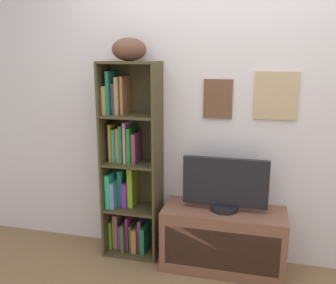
# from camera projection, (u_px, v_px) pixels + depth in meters

# --- Properties ---
(back_wall) EXTENTS (4.80, 0.08, 2.43)m
(back_wall) POSITION_uv_depth(u_px,v_px,m) (222.00, 115.00, 2.94)
(back_wall) COLOR silver
(back_wall) RESTS_ON ground
(bookshelf) EXTENTS (0.47, 0.29, 1.64)m
(bookshelf) POSITION_uv_depth(u_px,v_px,m) (128.00, 168.00, 3.09)
(bookshelf) COLOR #423922
(bookshelf) RESTS_ON ground
(football) EXTENTS (0.32, 0.29, 0.18)m
(football) POSITION_uv_depth(u_px,v_px,m) (129.00, 49.00, 2.82)
(football) COLOR brown
(football) RESTS_ON bookshelf
(tv_stand) EXTENTS (0.96, 0.40, 0.50)m
(tv_stand) POSITION_uv_depth(u_px,v_px,m) (223.00, 239.00, 2.92)
(tv_stand) COLOR brown
(tv_stand) RESTS_ON ground
(television) EXTENTS (0.66, 0.22, 0.42)m
(television) POSITION_uv_depth(u_px,v_px,m) (225.00, 185.00, 2.82)
(television) COLOR black
(television) RESTS_ON tv_stand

